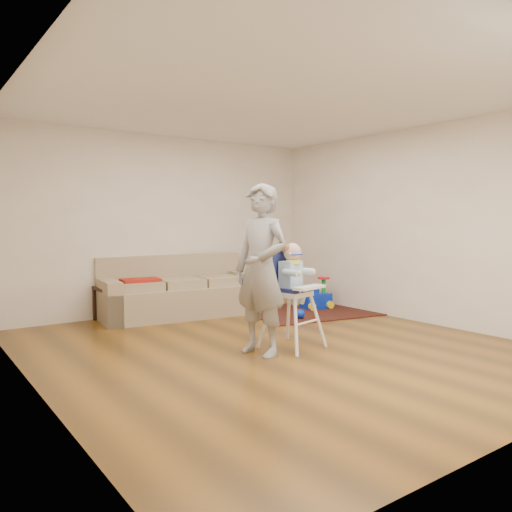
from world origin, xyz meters
TOP-DOWN VIEW (x-y plane):
  - ground at (0.00, 0.00)m, footprint 5.50×5.50m
  - room_envelope at (0.00, 0.53)m, footprint 5.04×5.52m
  - sofa at (-0.04, 2.30)m, footprint 2.37×1.18m
  - side_table at (-0.95, 2.49)m, footprint 0.49×0.49m
  - area_rug at (1.79, 1.41)m, footprint 2.24×1.83m
  - ride_on_toy at (2.00, 1.55)m, footprint 0.50×0.39m
  - toy_ball at (1.23, 1.03)m, footprint 0.13×0.13m
  - high_chair at (0.14, -0.10)m, footprint 0.66×0.66m
  - adult at (-0.30, -0.12)m, footprint 0.56×0.74m

SIDE VIEW (x-z plane):
  - ground at x=0.00m, z-range 0.00..0.00m
  - area_rug at x=1.79m, z-range 0.00..0.02m
  - toy_ball at x=1.23m, z-range 0.02..0.15m
  - side_table at x=-0.95m, z-range 0.00..0.49m
  - ride_on_toy at x=2.00m, z-range 0.02..0.51m
  - sofa at x=-0.04m, z-range 0.00..0.88m
  - high_chair at x=0.14m, z-range -0.02..1.15m
  - adult at x=-0.30m, z-range 0.00..1.80m
  - room_envelope at x=0.00m, z-range 0.52..3.24m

